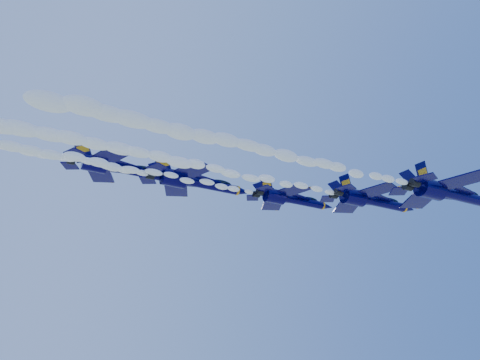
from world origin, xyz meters
name	(u,v)px	position (x,y,z in m)	size (l,w,h in m)	color
jet_lead	(448,193)	(18.07, -12.41, 152.06)	(19.56, 16.05, 7.27)	#040038
smoke_trail_jet_lead	(253,148)	(-16.67, -12.41, 151.60)	(52.75, 2.34, 2.10)	white
jet_second	(370,200)	(12.15, -1.27, 153.89)	(18.18, 14.91, 6.75)	#040038
smoke_trail_jet_second	(184,162)	(-21.99, -1.27, 153.45)	(52.75, 2.17, 1.95)	white
jet_third	(290,199)	(1.13, 6.99, 155.20)	(16.47, 13.51, 6.12)	#040038
smoke_trail_jet_third	(101,163)	(-32.29, 6.99, 154.77)	(52.75, 1.97, 1.77)	white
jet_fourth	(195,182)	(-15.29, 12.20, 157.39)	(19.64, 16.11, 7.30)	#040038
jet_fifth	(116,167)	(-28.01, 18.21, 160.11)	(19.27, 15.81, 7.16)	#040038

